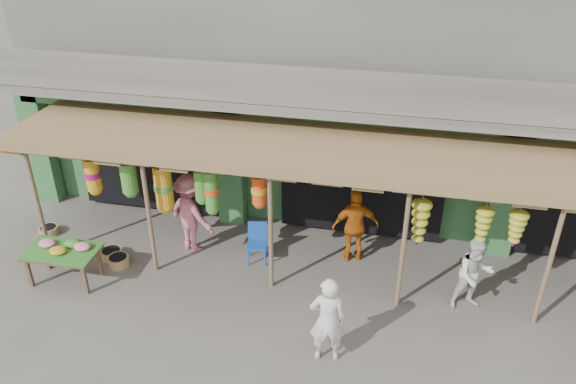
% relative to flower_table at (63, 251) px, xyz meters
% --- Properties ---
extents(ground, '(80.00, 80.00, 0.00)m').
position_rel_flower_table_xyz_m(ground, '(5.60, 0.92, -0.71)').
color(ground, '#514C47').
rests_on(ground, ground).
extents(building, '(16.40, 6.80, 7.00)m').
position_rel_flower_table_xyz_m(building, '(5.60, 5.78, 2.66)').
color(building, gray).
rests_on(building, ground).
extents(awning, '(14.00, 2.70, 2.79)m').
position_rel_flower_table_xyz_m(awning, '(5.44, 1.72, 1.87)').
color(awning, brown).
rests_on(awning, ground).
extents(flower_table, '(1.48, 0.89, 0.88)m').
position_rel_flower_table_xyz_m(flower_table, '(0.00, 0.00, 0.00)').
color(flower_table, brown).
rests_on(flower_table, ground).
extents(blue_chair, '(0.48, 0.49, 0.87)m').
position_rel_flower_table_xyz_m(blue_chair, '(3.58, 1.57, -0.22)').
color(blue_chair, '#1A4DA9').
rests_on(blue_chair, ground).
extents(basket_left, '(0.53, 0.53, 0.18)m').
position_rel_flower_table_xyz_m(basket_left, '(-1.40, 1.45, -0.62)').
color(basket_left, '#926242').
rests_on(basket_left, ground).
extents(basket_mid, '(0.54, 0.54, 0.18)m').
position_rel_flower_table_xyz_m(basket_mid, '(0.47, 0.91, -0.61)').
color(basket_mid, olive).
rests_on(basket_mid, ground).
extents(basket_right, '(0.61, 0.61, 0.21)m').
position_rel_flower_table_xyz_m(basket_right, '(0.76, 0.68, -0.60)').
color(basket_right, olive).
rests_on(basket_right, ground).
extents(person_front, '(0.67, 0.50, 1.66)m').
position_rel_flower_table_xyz_m(person_front, '(5.48, -0.97, 0.12)').
color(person_front, silver).
rests_on(person_front, ground).
extents(person_right, '(0.88, 0.79, 1.51)m').
position_rel_flower_table_xyz_m(person_right, '(7.94, 0.94, 0.05)').
color(person_right, silver).
rests_on(person_right, ground).
extents(person_vendor, '(1.06, 0.69, 1.68)m').
position_rel_flower_table_xyz_m(person_vendor, '(5.60, 2.00, 0.13)').
color(person_vendor, '#C05F12').
rests_on(person_vendor, ground).
extents(person_shopper, '(1.36, 1.12, 1.83)m').
position_rel_flower_table_xyz_m(person_shopper, '(2.10, 1.62, 0.21)').
color(person_shopper, '#C56875').
rests_on(person_shopper, ground).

